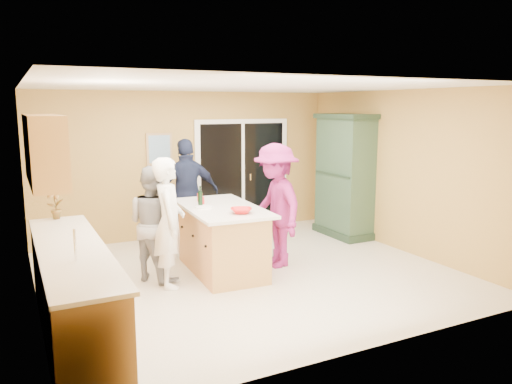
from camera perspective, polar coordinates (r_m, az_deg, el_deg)
name	(u,v)px	position (r m, az deg, el deg)	size (l,w,h in m)	color
floor	(250,274)	(7.14, -0.73, -9.35)	(5.50, 5.50, 0.00)	beige
ceiling	(249,86)	(6.75, -0.77, 11.99)	(5.50, 5.00, 0.10)	white
wall_back	(189,164)	(9.12, -7.64, 3.15)	(5.50, 0.10, 2.60)	tan
wall_front	(367,220)	(4.74, 12.59, -3.13)	(5.50, 0.10, 2.60)	tan
wall_left	(30,200)	(6.16, -24.44, -0.82)	(0.10, 5.00, 2.60)	tan
wall_right	(403,172)	(8.38, 16.42, 2.26)	(0.10, 5.00, 2.60)	tan
left_cabinet_run	(75,297)	(5.38, -20.02, -11.26)	(0.65, 3.05, 1.24)	tan
upper_cabinets	(44,150)	(5.90, -23.05, 4.49)	(0.35, 1.60, 0.75)	tan
sliding_door	(243,175)	(9.51, -1.54, 1.98)	(1.90, 0.07, 2.10)	white
framed_picture	(159,149)	(8.90, -10.99, 4.84)	(0.46, 0.04, 0.56)	#A88054
kitchen_island	(222,241)	(7.14, -3.94, -5.63)	(1.07, 1.85, 0.95)	tan
green_hutch	(345,177)	(9.14, 10.13, 1.68)	(0.63, 1.20, 2.21)	#1F3222
woman_white	(169,223)	(6.57, -9.90, -3.47)	(0.62, 0.41, 1.70)	white
woman_grey	(153,223)	(6.87, -11.65, -3.52)	(0.76, 0.59, 1.56)	#969698
woman_navy	(188,194)	(8.31, -7.83, -0.21)	(1.07, 0.44, 1.82)	#1B253D
woman_magenta	(276,205)	(7.30, 2.27, -1.55)	(1.17, 0.67, 1.81)	#8D1E61
serving_bowl	(241,211)	(6.56, -1.70, -2.15)	(0.28, 0.28, 0.07)	red
tulip_vase	(55,203)	(6.72, -21.99, -1.13)	(0.22, 0.15, 0.42)	#B02711
tumbler_near	(202,200)	(7.21, -6.20, -0.97)	(0.07, 0.07, 0.10)	red
tumbler_far	(200,197)	(7.43, -6.42, -0.59)	(0.08, 0.08, 0.12)	red
wine_bottle	(200,198)	(7.05, -6.39, -0.73)	(0.07, 0.07, 0.29)	black
white_plate	(204,207)	(6.97, -6.00, -1.71)	(0.24, 0.24, 0.02)	white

